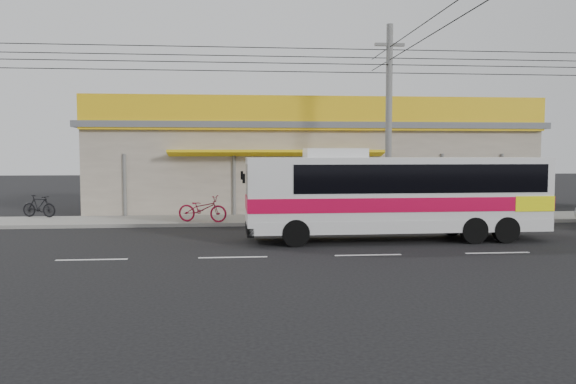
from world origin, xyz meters
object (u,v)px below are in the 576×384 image
(motorbike_red, at_px, (203,209))
(motorbike_dark, at_px, (39,206))
(coach_bus, at_px, (401,191))
(utility_pole, at_px, (389,60))

(motorbike_red, distance_m, motorbike_dark, 7.83)
(coach_bus, height_order, utility_pole, utility_pole)
(utility_pole, bearing_deg, motorbike_dark, 168.45)
(motorbike_red, bearing_deg, motorbike_dark, 88.89)
(coach_bus, distance_m, utility_pole, 6.54)
(utility_pole, bearing_deg, coach_bus, -99.17)
(coach_bus, bearing_deg, motorbike_dark, 153.10)
(motorbike_red, height_order, motorbike_dark, motorbike_red)
(coach_bus, bearing_deg, motorbike_red, 145.88)
(motorbike_dark, bearing_deg, coach_bus, -98.29)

